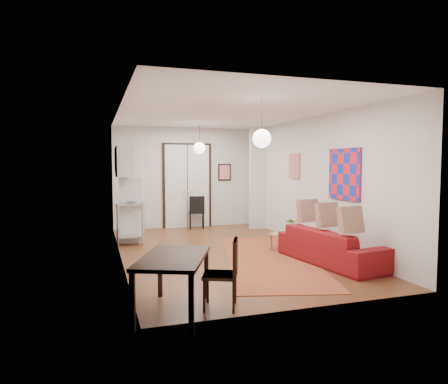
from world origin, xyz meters
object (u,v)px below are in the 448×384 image
object	(u,v)px
sofa	(331,246)
dining_chair_far	(218,267)
coffee_table	(289,235)
kitchen_counter	(131,215)
dining_table	(173,262)
black_side_chair	(196,209)
fridge	(132,210)
dining_chair_near	(218,267)

from	to	relation	value
sofa	dining_chair_far	xyz separation A→B (m)	(-2.65, -1.48, 0.19)
coffee_table	kitchen_counter	bearing A→B (deg)	146.89
sofa	coffee_table	world-z (taller)	sofa
kitchen_counter	sofa	bearing A→B (deg)	-37.02
sofa	coffee_table	distance (m)	1.32
kitchen_counter	dining_table	distance (m)	4.91
kitchen_counter	black_side_chair	world-z (taller)	kitchen_counter
black_side_chair	sofa	bearing A→B (deg)	116.81
dining_chair_far	sofa	bearing A→B (deg)	142.21
fridge	coffee_table	bearing A→B (deg)	-24.78
kitchen_counter	dining_table	size ratio (longest dim) A/B	0.89
coffee_table	fridge	xyz separation A→B (m)	(-3.12, 2.01, 0.44)
dining_table	dining_chair_far	xyz separation A→B (m)	(0.60, 0.09, -0.13)
dining_table	black_side_chair	distance (m)	6.66
sofa	fridge	size ratio (longest dim) A/B	1.47
coffee_table	fridge	distance (m)	3.74
kitchen_counter	dining_chair_near	distance (m)	4.87
coffee_table	dining_chair_near	distance (m)	3.71
sofa	black_side_chair	distance (m)	5.03
sofa	kitchen_counter	world-z (taller)	kitchen_counter
fridge	black_side_chair	world-z (taller)	fridge
coffee_table	fridge	world-z (taller)	fridge
dining_chair_near	fridge	bearing A→B (deg)	-148.79
fridge	dining_chair_near	world-z (taller)	fridge
sofa	dining_chair_far	bearing A→B (deg)	111.07
kitchen_counter	dining_chair_far	world-z (taller)	kitchen_counter
coffee_table	black_side_chair	bearing A→B (deg)	108.59
coffee_table	dining_table	bearing A→B (deg)	-136.73
coffee_table	dining_chair_far	bearing A→B (deg)	-131.35
coffee_table	dining_chair_near	size ratio (longest dim) A/B	1.07
dining_table	fridge	bearing A→B (deg)	90.93
coffee_table	black_side_chair	size ratio (longest dim) A/B	1.01
dining_table	black_side_chair	world-z (taller)	black_side_chair
dining_table	dining_chair_near	xyz separation A→B (m)	(0.60, 0.09, -0.13)
sofa	fridge	distance (m)	4.72
sofa	dining_chair_near	size ratio (longest dim) A/B	2.52
sofa	fridge	world-z (taller)	fridge
coffee_table	dining_table	xyz separation A→B (m)	(-3.04, -2.87, 0.32)
kitchen_counter	fridge	world-z (taller)	fridge
kitchen_counter	dining_table	bearing A→B (deg)	-80.95
kitchen_counter	dining_chair_near	xyz separation A→B (m)	(0.69, -4.82, -0.11)
sofa	dining_table	distance (m)	3.62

